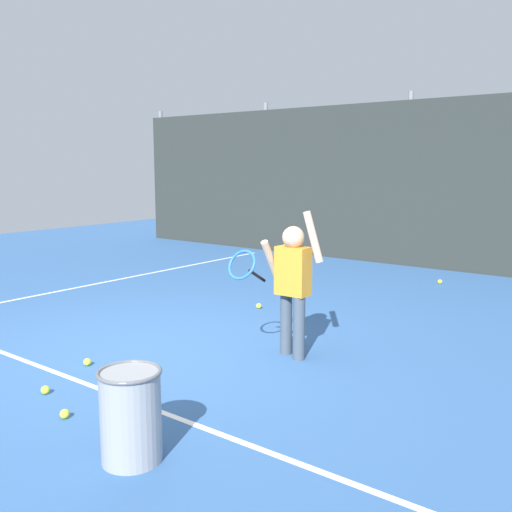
{
  "coord_description": "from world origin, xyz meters",
  "views": [
    {
      "loc": [
        4.03,
        -3.49,
        1.75
      ],
      "look_at": [
        0.59,
        0.97,
        0.85
      ],
      "focal_mm": 40.38,
      "sensor_mm": 36.0,
      "label": 1
    }
  ],
  "objects_px": {
    "tennis_ball_4": "(45,390)",
    "ball_hopper": "(131,415)",
    "tennis_player": "(291,279)",
    "tennis_ball_0": "(65,414)",
    "tennis_ball_1": "(87,362)",
    "tennis_ball_3": "(440,282)",
    "tennis_ball_2": "(259,306)"
  },
  "relations": [
    {
      "from": "tennis_ball_1",
      "to": "tennis_ball_4",
      "type": "relative_size",
      "value": 1.0
    },
    {
      "from": "tennis_ball_0",
      "to": "tennis_ball_2",
      "type": "bearing_deg",
      "value": 103.74
    },
    {
      "from": "tennis_ball_1",
      "to": "tennis_ball_3",
      "type": "height_order",
      "value": "same"
    },
    {
      "from": "tennis_ball_1",
      "to": "tennis_ball_2",
      "type": "xyz_separation_m",
      "value": [
        -0.03,
        2.53,
        0.0
      ]
    },
    {
      "from": "tennis_player",
      "to": "ball_hopper",
      "type": "distance_m",
      "value": 2.2
    },
    {
      "from": "tennis_ball_0",
      "to": "tennis_ball_4",
      "type": "xyz_separation_m",
      "value": [
        -0.49,
        0.16,
        0.0
      ]
    },
    {
      "from": "tennis_ball_1",
      "to": "tennis_ball_0",
      "type": "bearing_deg",
      "value": -44.32
    },
    {
      "from": "tennis_player",
      "to": "tennis_ball_2",
      "type": "bearing_deg",
      "value": 136.2
    },
    {
      "from": "tennis_player",
      "to": "tennis_ball_3",
      "type": "xyz_separation_m",
      "value": [
        -0.08,
        4.05,
        -0.69
      ]
    },
    {
      "from": "tennis_ball_0",
      "to": "tennis_ball_2",
      "type": "relative_size",
      "value": 1.0
    },
    {
      "from": "tennis_player",
      "to": "tennis_ball_4",
      "type": "height_order",
      "value": "tennis_player"
    },
    {
      "from": "ball_hopper",
      "to": "tennis_ball_4",
      "type": "height_order",
      "value": "ball_hopper"
    },
    {
      "from": "tennis_ball_0",
      "to": "tennis_player",
      "type": "bearing_deg",
      "value": 76.09
    },
    {
      "from": "ball_hopper",
      "to": "tennis_ball_0",
      "type": "relative_size",
      "value": 8.52
    },
    {
      "from": "ball_hopper",
      "to": "tennis_ball_2",
      "type": "xyz_separation_m",
      "value": [
        -1.62,
        3.37,
        -0.26
      ]
    },
    {
      "from": "tennis_player",
      "to": "tennis_ball_3",
      "type": "height_order",
      "value": "tennis_player"
    },
    {
      "from": "tennis_ball_1",
      "to": "tennis_ball_3",
      "type": "distance_m",
      "value": 5.47
    },
    {
      "from": "ball_hopper",
      "to": "tennis_ball_4",
      "type": "relative_size",
      "value": 8.52
    },
    {
      "from": "tennis_ball_0",
      "to": "tennis_ball_2",
      "type": "height_order",
      "value": "same"
    },
    {
      "from": "ball_hopper",
      "to": "tennis_ball_0",
      "type": "xyz_separation_m",
      "value": [
        -0.82,
        0.09,
        -0.26
      ]
    },
    {
      "from": "tennis_ball_4",
      "to": "tennis_ball_1",
      "type": "bearing_deg",
      "value": 115.16
    },
    {
      "from": "tennis_ball_4",
      "to": "ball_hopper",
      "type": "bearing_deg",
      "value": -10.99
    },
    {
      "from": "tennis_player",
      "to": "tennis_ball_3",
      "type": "bearing_deg",
      "value": 90.79
    },
    {
      "from": "tennis_ball_0",
      "to": "tennis_ball_1",
      "type": "bearing_deg",
      "value": 135.68
    },
    {
      "from": "tennis_player",
      "to": "tennis_ball_0",
      "type": "height_order",
      "value": "tennis_player"
    },
    {
      "from": "ball_hopper",
      "to": "tennis_ball_3",
      "type": "relative_size",
      "value": 8.52
    },
    {
      "from": "ball_hopper",
      "to": "tennis_ball_4",
      "type": "xyz_separation_m",
      "value": [
        -1.31,
        0.25,
        -0.26
      ]
    },
    {
      "from": "ball_hopper",
      "to": "tennis_ball_3",
      "type": "height_order",
      "value": "ball_hopper"
    },
    {
      "from": "tennis_player",
      "to": "ball_hopper",
      "type": "height_order",
      "value": "tennis_player"
    },
    {
      "from": "tennis_ball_0",
      "to": "tennis_ball_1",
      "type": "xyz_separation_m",
      "value": [
        -0.77,
        0.75,
        0.0
      ]
    },
    {
      "from": "tennis_ball_0",
      "to": "tennis_ball_3",
      "type": "bearing_deg",
      "value": 86.0
    },
    {
      "from": "ball_hopper",
      "to": "tennis_ball_2",
      "type": "bearing_deg",
      "value": 115.66
    }
  ]
}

